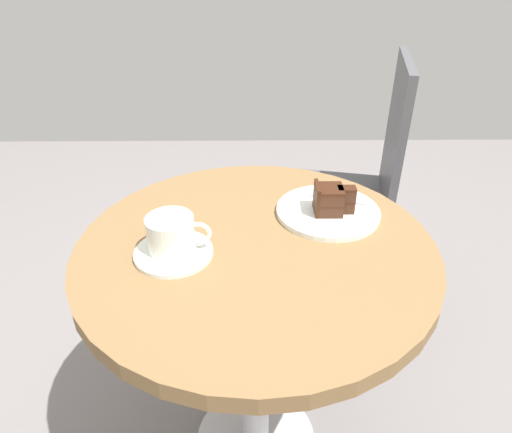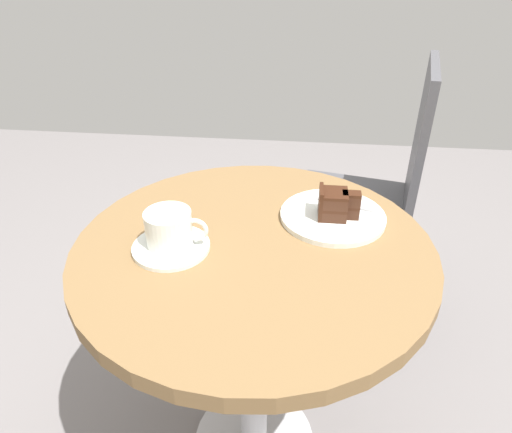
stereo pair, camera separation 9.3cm
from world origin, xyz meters
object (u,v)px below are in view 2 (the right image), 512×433
object	(u,v)px
napkin	(327,212)
cafe_chair	(382,183)
cake_slice	(335,204)
teaspoon	(191,250)
saucer	(171,247)
fork	(352,205)
coffee_cup	(170,228)
cake_plate	(333,216)

from	to	relation	value
napkin	cafe_chair	bearing A→B (deg)	65.67
cake_slice	napkin	xyz separation A→B (m)	(-0.01, 0.03, -0.04)
teaspoon	cake_slice	size ratio (longest dim) A/B	1.08
saucer	napkin	size ratio (longest dim) A/B	0.80
fork	saucer	bearing A→B (deg)	-136.69
fork	cake_slice	bearing A→B (deg)	-115.08
saucer	teaspoon	xyz separation A→B (m)	(0.04, -0.02, 0.01)
saucer	cafe_chair	distance (m)	0.80
coffee_cup	teaspoon	xyz separation A→B (m)	(0.05, -0.02, -0.03)
cake_plate	cafe_chair	world-z (taller)	cafe_chair
cake_slice	napkin	distance (m)	0.05
teaspoon	saucer	bearing A→B (deg)	-116.18
napkin	coffee_cup	bearing A→B (deg)	-151.97
saucer	cake_slice	size ratio (longest dim) A/B	1.77
fork	napkin	xyz separation A→B (m)	(-0.06, -0.01, -0.01)
cake_slice	fork	bearing A→B (deg)	48.61
saucer	napkin	bearing A→B (deg)	29.09
cafe_chair	fork	bearing A→B (deg)	-6.60
saucer	cake_plate	xyz separation A→B (m)	(0.32, 0.15, 0.00)
cake_slice	fork	xyz separation A→B (m)	(0.04, 0.05, -0.03)
fork	cafe_chair	size ratio (longest dim) A/B	0.14
napkin	cafe_chair	distance (m)	0.50
fork	teaspoon	bearing A→B (deg)	-131.58
coffee_cup	teaspoon	size ratio (longest dim) A/B	1.33
saucer	cafe_chair	world-z (taller)	cafe_chair
saucer	cake_plate	bearing A→B (deg)	24.88
coffee_cup	napkin	bearing A→B (deg)	28.03
cake_plate	fork	bearing A→B (deg)	40.05
coffee_cup	teaspoon	bearing A→B (deg)	-26.26
cake_plate	napkin	world-z (taller)	cake_plate
coffee_cup	cake_plate	bearing A→B (deg)	23.79
teaspoon	cake_slice	distance (m)	0.32
cake_plate	cake_slice	size ratio (longest dim) A/B	2.64
cake_plate	fork	xyz separation A→B (m)	(0.04, 0.04, 0.01)
coffee_cup	cake_plate	distance (m)	0.36
coffee_cup	fork	bearing A→B (deg)	26.07
teaspoon	napkin	bearing A→B (deg)	118.12
cafe_chair	saucer	bearing A→B (deg)	-27.98
cake_slice	cake_plate	bearing A→B (deg)	100.24
coffee_cup	fork	size ratio (longest dim) A/B	0.95
cake_plate	fork	distance (m)	0.06
coffee_cup	cafe_chair	distance (m)	0.81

